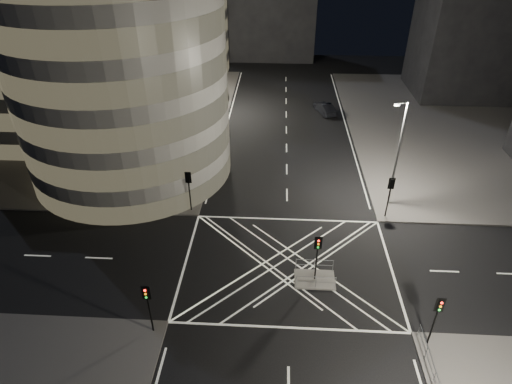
# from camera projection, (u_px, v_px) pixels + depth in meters

# --- Properties ---
(ground) EXTENTS (120.00, 120.00, 0.00)m
(ground) POSITION_uv_depth(u_px,v_px,m) (288.00, 265.00, 33.27)
(ground) COLOR black
(ground) RESTS_ON ground
(sidewalk_far_left) EXTENTS (42.00, 42.00, 0.15)m
(sidewalk_far_left) POSITION_uv_depth(u_px,v_px,m) (70.00, 118.00, 57.19)
(sidewalk_far_left) COLOR #555250
(sidewalk_far_left) RESTS_ON ground
(central_island) EXTENTS (3.00, 2.00, 0.15)m
(central_island) POSITION_uv_depth(u_px,v_px,m) (315.00, 279.00, 31.88)
(central_island) COLOR slate
(central_island) RESTS_ON ground
(office_tower_curved) EXTENTS (30.00, 29.00, 27.20)m
(office_tower_curved) POSITION_uv_depth(u_px,v_px,m) (85.00, 36.00, 43.03)
(office_tower_curved) COLOR #9C9993
(office_tower_curved) RESTS_ON sidewalk_far_left
(office_block_rear) EXTENTS (24.00, 16.00, 22.00)m
(office_block_rear) POSITION_uv_depth(u_px,v_px,m) (141.00, 9.00, 63.39)
(office_block_rear) COLOR #9C9993
(office_block_rear) RESTS_ON sidewalk_far_left
(building_right_far) EXTENTS (14.00, 12.00, 15.00)m
(building_right_far) POSITION_uv_depth(u_px,v_px,m) (469.00, 41.00, 61.37)
(building_right_far) COLOR black
(building_right_far) RESTS_ON sidewalk_far_right
(building_far_end) EXTENTS (18.00, 8.00, 18.00)m
(building_far_end) POSITION_uv_depth(u_px,v_px,m) (265.00, 7.00, 77.11)
(building_far_end) COLOR black
(building_far_end) RESTS_ON ground
(tree_a) EXTENTS (4.76, 4.76, 7.72)m
(tree_a) POSITION_uv_depth(u_px,v_px,m) (173.00, 150.00, 38.50)
(tree_a) COLOR black
(tree_a) RESTS_ON sidewalk_far_left
(tree_b) EXTENTS (4.25, 4.25, 7.46)m
(tree_b) POSITION_uv_depth(u_px,v_px,m) (186.00, 123.00, 43.51)
(tree_b) COLOR black
(tree_b) RESTS_ON sidewalk_far_left
(tree_c) EXTENTS (4.61, 4.61, 6.98)m
(tree_c) POSITION_uv_depth(u_px,v_px,m) (196.00, 107.00, 48.91)
(tree_c) COLOR black
(tree_c) RESTS_ON sidewalk_far_left
(tree_d) EXTENTS (5.19, 5.19, 7.78)m
(tree_d) POSITION_uv_depth(u_px,v_px,m) (204.00, 85.00, 53.68)
(tree_d) COLOR black
(tree_d) RESTS_ON sidewalk_far_left
(tree_e) EXTENTS (4.25, 4.25, 6.27)m
(tree_e) POSITION_uv_depth(u_px,v_px,m) (211.00, 78.00, 59.23)
(tree_e) COLOR black
(tree_e) RESTS_ON sidewalk_far_left
(traffic_signal_fl) EXTENTS (0.55, 0.22, 4.00)m
(traffic_signal_fl) POSITION_uv_depth(u_px,v_px,m) (189.00, 184.00, 37.79)
(traffic_signal_fl) COLOR black
(traffic_signal_fl) RESTS_ON sidewalk_far_left
(traffic_signal_nl) EXTENTS (0.55, 0.22, 4.00)m
(traffic_signal_nl) POSITION_uv_depth(u_px,v_px,m) (148.00, 300.00, 26.40)
(traffic_signal_nl) COLOR black
(traffic_signal_nl) RESTS_ON sidewalk_near_left
(traffic_signal_fr) EXTENTS (0.55, 0.22, 4.00)m
(traffic_signal_fr) POSITION_uv_depth(u_px,v_px,m) (390.00, 190.00, 36.96)
(traffic_signal_fr) COLOR black
(traffic_signal_fr) RESTS_ON sidewalk_far_right
(traffic_signal_nr) EXTENTS (0.55, 0.22, 4.00)m
(traffic_signal_nr) POSITION_uv_depth(u_px,v_px,m) (437.00, 313.00, 25.58)
(traffic_signal_nr) COLOR black
(traffic_signal_nr) RESTS_ON sidewalk_near_right
(traffic_signal_island) EXTENTS (0.55, 0.22, 4.00)m
(traffic_signal_island) POSITION_uv_depth(u_px,v_px,m) (317.00, 250.00, 30.33)
(traffic_signal_island) COLOR black
(traffic_signal_island) RESTS_ON central_island
(street_lamp_left_near) EXTENTS (1.25, 0.25, 10.00)m
(street_lamp_left_near) POSITION_uv_depth(u_px,v_px,m) (190.00, 132.00, 40.74)
(street_lamp_left_near) COLOR slate
(street_lamp_left_near) RESTS_ON sidewalk_far_left
(street_lamp_left_far) EXTENTS (1.25, 0.25, 10.00)m
(street_lamp_left_far) POSITION_uv_depth(u_px,v_px,m) (216.00, 73.00, 55.81)
(street_lamp_left_far) COLOR slate
(street_lamp_left_far) RESTS_ON sidewalk_far_left
(street_lamp_right_far) EXTENTS (1.25, 0.25, 10.00)m
(street_lamp_right_far) POSITION_uv_depth(u_px,v_px,m) (397.00, 152.00, 37.34)
(street_lamp_right_far) COLOR slate
(street_lamp_right_far) RESTS_ON sidewalk_far_right
(railing_island_south) EXTENTS (2.80, 0.06, 1.10)m
(railing_island_south) POSITION_uv_depth(u_px,v_px,m) (316.00, 282.00, 30.79)
(railing_island_south) COLOR slate
(railing_island_south) RESTS_ON central_island
(railing_island_north) EXTENTS (2.80, 0.06, 1.10)m
(railing_island_north) POSITION_uv_depth(u_px,v_px,m) (314.00, 265.00, 32.29)
(railing_island_north) COLOR slate
(railing_island_north) RESTS_ON central_island
(sedan) EXTENTS (3.01, 4.71, 1.47)m
(sedan) POSITION_uv_depth(u_px,v_px,m) (325.00, 108.00, 58.37)
(sedan) COLOR black
(sedan) RESTS_ON ground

